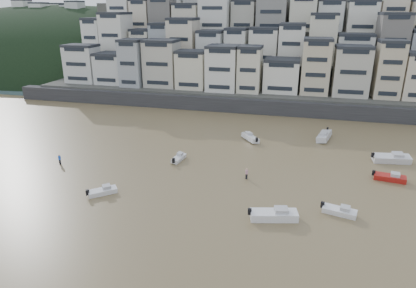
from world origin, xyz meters
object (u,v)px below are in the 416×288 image
(person_blue, at_px, (60,159))
(boat_b, at_px, (340,210))
(boat_f, at_px, (179,157))
(person_pink, at_px, (247,174))
(boat_i, at_px, (324,135))
(boat_d, at_px, (390,177))
(boat_g, at_px, (392,157))
(boat_a, at_px, (274,213))
(boat_h, at_px, (250,137))
(boat_j, at_px, (103,191))

(person_blue, bearing_deg, boat_b, -7.01)
(boat_f, xyz_separation_m, person_pink, (12.33, -4.34, 0.31))
(boat_b, xyz_separation_m, boat_i, (-0.75, 29.11, 0.28))
(boat_i, height_order, person_pink, boat_i)
(boat_d, distance_m, boat_g, 7.83)
(person_blue, height_order, person_pink, same)
(boat_a, height_order, boat_h, boat_a)
(boat_i, relative_size, boat_d, 1.34)
(boat_g, xyz_separation_m, boat_h, (-24.63, 5.19, -0.18))
(boat_a, xyz_separation_m, person_pink, (-5.00, 10.62, 0.00))
(boat_h, bearing_deg, boat_i, -109.94)
(boat_b, xyz_separation_m, person_blue, (-43.95, 5.41, 0.26))
(boat_d, height_order, person_pink, person_pink)
(boat_j, xyz_separation_m, person_pink, (18.77, 9.90, 0.29))
(boat_d, relative_size, person_pink, 2.82)
(boat_h, distance_m, person_blue, 35.09)
(boat_d, relative_size, boat_h, 0.92)
(boat_h, xyz_separation_m, person_blue, (-29.10, -19.60, 0.15))
(boat_a, distance_m, person_blue, 37.02)
(boat_a, distance_m, boat_i, 33.06)
(boat_h, distance_m, boat_j, 32.22)
(boat_h, xyz_separation_m, boat_j, (-16.86, -27.45, -0.14))
(boat_j, bearing_deg, boat_f, 24.19)
(boat_a, distance_m, boat_g, 29.03)
(boat_f, bearing_deg, boat_b, -108.32)
(person_pink, bearing_deg, person_blue, -176.22)
(person_blue, bearing_deg, boat_h, 33.96)
(boat_g, bearing_deg, boat_f, -175.77)
(boat_b, distance_m, boat_j, 31.80)
(boat_g, bearing_deg, boat_i, 129.95)
(boat_i, height_order, person_blue, boat_i)
(boat_i, distance_m, boat_h, 14.68)
(boat_f, height_order, person_blue, person_blue)
(person_blue, distance_m, person_pink, 31.08)
(boat_b, relative_size, boat_f, 1.09)
(boat_a, relative_size, boat_j, 1.48)
(boat_h, xyz_separation_m, person_pink, (1.91, -17.55, 0.15))
(boat_a, xyz_separation_m, boat_d, (16.08, 15.33, -0.20))
(boat_i, xyz_separation_m, boat_d, (8.89, -16.94, -0.23))
(boat_g, height_order, person_blue, boat_g)
(boat_f, xyz_separation_m, boat_h, (10.42, 13.21, 0.16))
(boat_b, height_order, boat_g, boat_g)
(boat_i, distance_m, person_blue, 49.27)
(boat_g, bearing_deg, person_pink, -160.11)
(boat_b, xyz_separation_m, boat_d, (8.14, 12.17, 0.05))
(boat_g, relative_size, person_blue, 3.80)
(boat_g, xyz_separation_m, person_blue, (-53.73, -14.41, -0.03))
(boat_b, relative_size, boat_i, 0.69)
(boat_h, bearing_deg, boat_d, -155.34)
(boat_f, bearing_deg, boat_d, -82.66)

